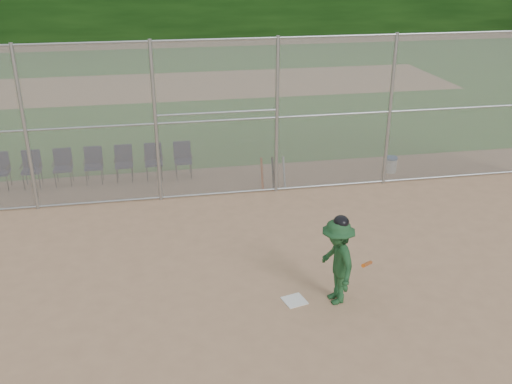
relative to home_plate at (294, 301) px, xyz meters
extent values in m
plane|color=tan|center=(-0.23, 0.05, -0.01)|extent=(100.00, 100.00, 0.00)
plane|color=#27621D|center=(-0.23, 18.05, 0.00)|extent=(100.00, 100.00, 0.00)
plane|color=tan|center=(-0.23, 18.05, 0.00)|extent=(24.00, 24.00, 0.00)
cube|color=gray|center=(-0.23, 5.05, 1.99)|extent=(16.00, 0.02, 4.00)
cylinder|color=#9EA3A8|center=(-0.23, 5.05, 3.94)|extent=(16.00, 0.05, 0.05)
cube|color=white|center=(0.00, 0.00, 0.00)|extent=(0.47, 0.47, 0.02)
imported|color=#1D4925|center=(0.72, -0.11, 0.80)|extent=(0.68, 1.09, 1.62)
ellipsoid|color=black|center=(0.72, -0.11, 1.58)|extent=(0.27, 0.30, 0.23)
cylinder|color=#CF5413|center=(1.12, -0.51, 0.94)|extent=(0.48, 0.71, 0.42)
cylinder|color=white|center=(4.29, 5.81, 0.19)|extent=(0.33, 0.33, 0.40)
cylinder|color=#24579C|center=(4.29, 5.81, 0.41)|extent=(0.35, 0.35, 0.05)
cylinder|color=#D84C14|center=(0.44, 5.30, 0.41)|extent=(0.06, 0.31, 0.83)
cylinder|color=black|center=(0.74, 5.30, 0.40)|extent=(0.06, 0.34, 0.82)
cylinder|color=#B2B2B7|center=(1.04, 5.30, 0.40)|extent=(0.06, 0.37, 0.81)
camera|label=1|loc=(-2.30, -8.46, 5.90)|focal=40.00mm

